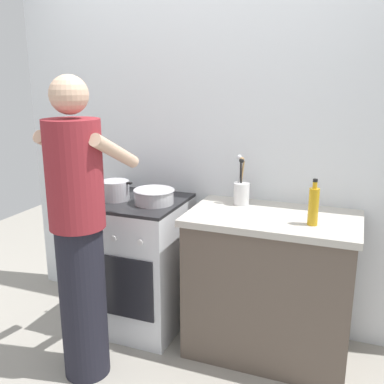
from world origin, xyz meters
The scene contains 9 objects.
ground centered at (0.00, 0.00, 0.00)m, with size 6.00×6.00×0.00m, color gray.
back_wall centered at (0.20, 0.50, 1.25)m, with size 3.20×0.10×2.50m.
countertop centered at (0.55, 0.15, 0.45)m, with size 1.00×0.60×0.90m.
stove_range centered at (-0.35, 0.15, 0.45)m, with size 0.60×0.62×0.90m.
pot centered at (-0.49, 0.11, 0.96)m, with size 0.25×0.19×0.13m.
mixing_bowl centered at (-0.21, 0.12, 0.95)m, with size 0.27×0.27×0.09m.
utensil_crock centered at (0.31, 0.30, 0.99)m, with size 0.10×0.10×0.32m.
oil_bottle centered at (0.78, 0.05, 1.01)m, with size 0.06×0.06×0.26m.
person centered at (-0.39, -0.44, 0.86)m, with size 0.41×0.50×1.70m.
Camera 1 is at (0.99, -2.31, 1.68)m, focal length 40.94 mm.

